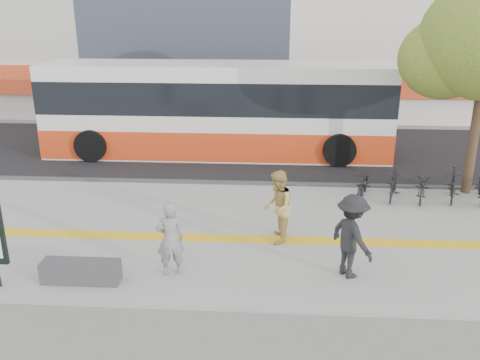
# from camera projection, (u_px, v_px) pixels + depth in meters

# --- Properties ---
(ground) EXTENTS (120.00, 120.00, 0.00)m
(ground) POSITION_uv_depth(u_px,v_px,m) (213.00, 261.00, 11.54)
(ground) COLOR slate
(ground) RESTS_ON ground
(sidewalk) EXTENTS (40.00, 7.00, 0.08)m
(sidewalk) POSITION_uv_depth(u_px,v_px,m) (220.00, 231.00, 12.94)
(sidewalk) COLOR gray
(sidewalk) RESTS_ON ground
(tactile_strip) EXTENTS (40.00, 0.45, 0.01)m
(tactile_strip) POSITION_uv_depth(u_px,v_px,m) (218.00, 238.00, 12.45)
(tactile_strip) COLOR yellow
(tactile_strip) RESTS_ON sidewalk
(street) EXTENTS (40.00, 8.00, 0.06)m
(street) POSITION_uv_depth(u_px,v_px,m) (239.00, 151.00, 20.01)
(street) COLOR black
(street) RESTS_ON ground
(curb) EXTENTS (40.00, 0.25, 0.14)m
(curb) POSITION_uv_depth(u_px,v_px,m) (231.00, 184.00, 16.22)
(curb) COLOR #38383B
(curb) RESTS_ON ground
(bench) EXTENTS (1.60, 0.45, 0.45)m
(bench) POSITION_uv_depth(u_px,v_px,m) (81.00, 271.00, 10.46)
(bench) COLOR #38383B
(bench) RESTS_ON sidewalk
(bus) EXTENTS (12.75, 3.02, 3.39)m
(bus) POSITION_uv_depth(u_px,v_px,m) (217.00, 112.00, 19.05)
(bus) COLOR silver
(bus) RESTS_ON street
(bicycle_row) EXTENTS (4.42, 1.71, 0.94)m
(bicycle_row) POSITION_uv_depth(u_px,v_px,m) (423.00, 185.00, 14.79)
(bicycle_row) COLOR black
(bicycle_row) RESTS_ON sidewalk
(seated_woman) EXTENTS (0.68, 0.54, 1.62)m
(seated_woman) POSITION_uv_depth(u_px,v_px,m) (170.00, 239.00, 10.57)
(seated_woman) COLOR black
(seated_woman) RESTS_ON sidewalk
(pedestrian_tan) EXTENTS (0.73, 0.91, 1.78)m
(pedestrian_tan) POSITION_uv_depth(u_px,v_px,m) (277.00, 207.00, 12.01)
(pedestrian_tan) COLOR tan
(pedestrian_tan) RESTS_ON sidewalk
(pedestrian_dark) EXTENTS (1.18, 1.34, 1.80)m
(pedestrian_dark) POSITION_uv_depth(u_px,v_px,m) (352.00, 236.00, 10.48)
(pedestrian_dark) COLOR black
(pedestrian_dark) RESTS_ON sidewalk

